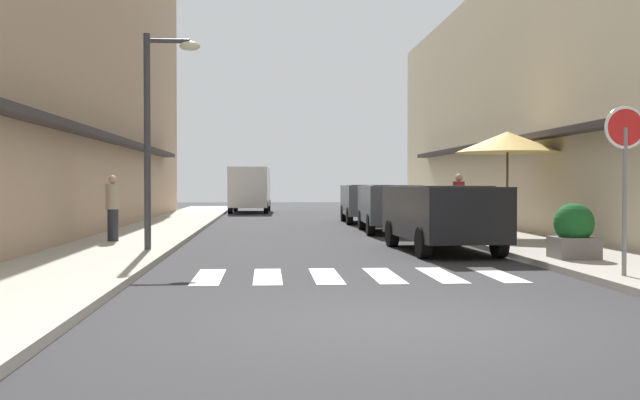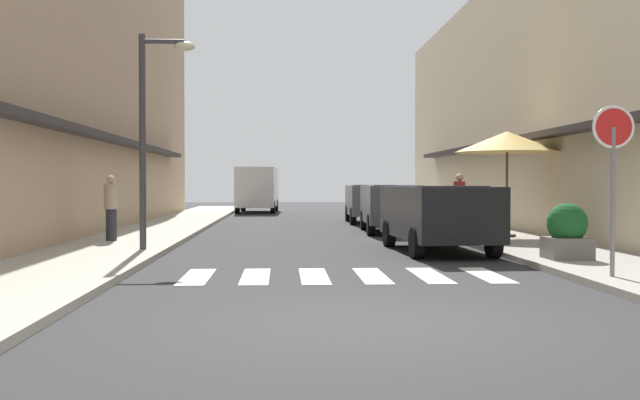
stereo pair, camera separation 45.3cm
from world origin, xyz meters
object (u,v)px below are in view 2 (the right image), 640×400
object	(u,v)px
parked_car_far	(371,199)
pedestrian_walking_near	(459,201)
delivery_van	(257,186)
cafe_umbrella	(507,142)
parked_car_mid	(393,203)
round_street_sign	(613,146)
pedestrian_walking_far	(111,207)
parked_car_near	(437,210)
street_lamp	(152,116)
planter_corner	(567,232)

from	to	relation	value
parked_car_far	pedestrian_walking_near	distance (m)	7.68
delivery_van	cafe_umbrella	distance (m)	21.83
parked_car_mid	round_street_sign	world-z (taller)	round_street_sign
parked_car_far	delivery_van	world-z (taller)	delivery_van
parked_car_mid	pedestrian_walking_far	world-z (taller)	pedestrian_walking_far
round_street_sign	parked_car_near	bearing A→B (deg)	105.59
street_lamp	pedestrian_walking_near	bearing A→B (deg)	34.68
parked_car_near	delivery_van	size ratio (longest dim) A/B	0.84
delivery_van	cafe_umbrella	world-z (taller)	cafe_umbrella
delivery_van	pedestrian_walking_near	xyz separation A→B (m)	(6.41, -18.63, -0.40)
pedestrian_walking_far	pedestrian_walking_near	bearing A→B (deg)	-157.55
parked_car_far	cafe_umbrella	distance (m)	9.90
parked_car_far	round_street_sign	xyz separation A→B (m)	(1.54, -18.13, 1.17)
planter_corner	pedestrian_walking_far	bearing A→B (deg)	152.08
round_street_sign	parked_car_far	bearing A→B (deg)	94.84
delivery_van	pedestrian_walking_near	distance (m)	19.70
planter_corner	pedestrian_walking_far	world-z (taller)	pedestrian_walking_far
pedestrian_walking_near	parked_car_far	bearing A→B (deg)	1.72
pedestrian_walking_far	street_lamp	bearing A→B (deg)	124.60
parked_car_mid	planter_corner	bearing A→B (deg)	-79.08
round_street_sign	cafe_umbrella	world-z (taller)	cafe_umbrella
parked_car_near	cafe_umbrella	size ratio (longest dim) A/B	1.65
parked_car_mid	pedestrian_walking_near	xyz separation A→B (m)	(1.68, -1.67, 0.08)
cafe_umbrella	parked_car_near	bearing A→B (deg)	-128.04
street_lamp	cafe_umbrella	xyz separation A→B (m)	(8.67, 3.50, -0.36)
parked_car_mid	planter_corner	size ratio (longest dim) A/B	4.29
parked_car_near	pedestrian_walking_far	world-z (taller)	pedestrian_walking_far
planter_corner	pedestrian_walking_near	xyz separation A→B (m)	(-0.17, 7.95, 0.39)
cafe_umbrella	pedestrian_walking_near	bearing A→B (deg)	112.71
round_street_sign	pedestrian_walking_far	xyz separation A→B (m)	(-9.14, 7.70, -1.13)
round_street_sign	cafe_umbrella	xyz separation A→B (m)	(0.96, 8.69, 0.52)
delivery_van	pedestrian_walking_near	world-z (taller)	delivery_van
round_street_sign	planter_corner	bearing A→B (deg)	83.25
planter_corner	pedestrian_walking_far	xyz separation A→B (m)	(-9.46, 5.01, 0.34)
street_lamp	parked_car_mid	bearing A→B (deg)	49.00
delivery_van	round_street_sign	bearing A→B (deg)	-77.92
delivery_van	street_lamp	xyz separation A→B (m)	(-1.45, -24.07, 1.56)
parked_car_far	round_street_sign	size ratio (longest dim) A/B	1.60
parked_car_near	parked_car_mid	bearing A→B (deg)	90.00
pedestrian_walking_near	round_street_sign	bearing A→B (deg)	168.28
delivery_van	planter_corner	distance (m)	27.39
parked_car_far	pedestrian_walking_far	size ratio (longest dim) A/B	2.58
delivery_van	planter_corner	world-z (taller)	delivery_van
cafe_umbrella	parked_car_mid	bearing A→B (deg)	124.68
parked_car_mid	pedestrian_walking_far	bearing A→B (deg)	-148.84
cafe_umbrella	delivery_van	bearing A→B (deg)	109.34
parked_car_mid	cafe_umbrella	bearing A→B (deg)	-55.32
parked_car_far	delivery_van	bearing A→B (deg)	112.99
street_lamp	cafe_umbrella	bearing A→B (deg)	21.97
planter_corner	parked_car_near	bearing A→B (deg)	123.35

